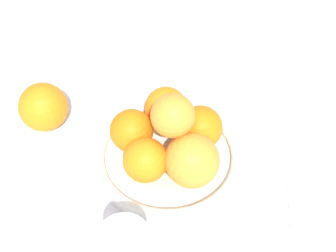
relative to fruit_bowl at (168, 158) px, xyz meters
The scene contains 4 objects.
ground_plane 0.02m from the fruit_bowl, ahead, with size 4.00×4.00×0.00m, color silver.
fruit_bowl is the anchor object (origin of this frame).
orange_pile 0.06m from the fruit_bowl, behind, with size 0.18×0.17×0.12m.
stray_orange 0.23m from the fruit_bowl, 15.08° to the left, with size 0.08×0.08×0.08m, color orange.
Camera 1 is at (-0.27, 0.35, 0.62)m, focal length 50.00 mm.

